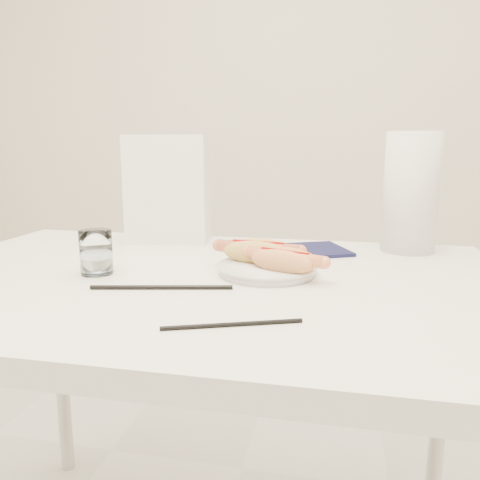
% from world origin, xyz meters
% --- Properties ---
extents(table, '(1.20, 0.80, 0.75)m').
position_xyz_m(table, '(0.00, 0.00, 0.69)').
color(table, white).
rests_on(table, ground).
extents(plate, '(0.24, 0.24, 0.02)m').
position_xyz_m(plate, '(0.13, 0.03, 0.76)').
color(plate, silver).
rests_on(plate, table).
extents(hotdog_left, '(0.17, 0.08, 0.05)m').
position_xyz_m(hotdog_left, '(0.11, 0.06, 0.79)').
color(hotdog_left, '#D6AB55').
rests_on(hotdog_left, plate).
extents(hotdog_right, '(0.16, 0.10, 0.04)m').
position_xyz_m(hotdog_right, '(0.17, 0.01, 0.79)').
color(hotdog_right, '#E59659').
rests_on(hotdog_right, plate).
extents(water_glass, '(0.06, 0.06, 0.09)m').
position_xyz_m(water_glass, '(-0.19, -0.03, 0.79)').
color(water_glass, silver).
rests_on(water_glass, table).
extents(chopstick_near, '(0.25, 0.06, 0.01)m').
position_xyz_m(chopstick_near, '(-0.03, -0.10, 0.75)').
color(chopstick_near, black).
rests_on(chopstick_near, table).
extents(chopstick_far, '(0.19, 0.08, 0.01)m').
position_xyz_m(chopstick_far, '(0.13, -0.25, 0.75)').
color(chopstick_far, black).
rests_on(chopstick_far, table).
extents(napkin_box, '(0.22, 0.14, 0.27)m').
position_xyz_m(napkin_box, '(-0.17, 0.31, 0.89)').
color(napkin_box, white).
rests_on(napkin_box, table).
extents(navy_napkin, '(0.20, 0.20, 0.01)m').
position_xyz_m(navy_napkin, '(0.21, 0.26, 0.75)').
color(navy_napkin, '#101234').
rests_on(navy_napkin, table).
extents(paper_towel_roll, '(0.16, 0.16, 0.28)m').
position_xyz_m(paper_towel_roll, '(0.43, 0.31, 0.89)').
color(paper_towel_roll, silver).
rests_on(paper_towel_roll, table).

